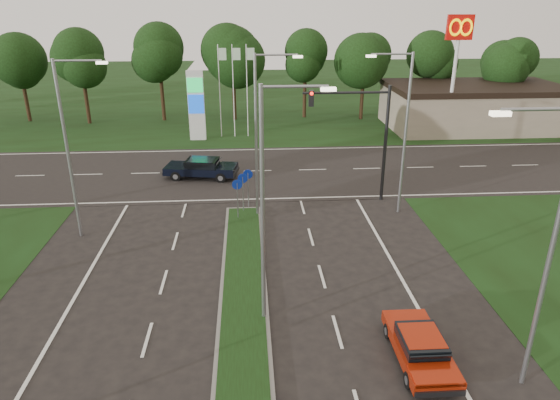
{
  "coord_description": "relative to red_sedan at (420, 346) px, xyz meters",
  "views": [
    {
      "loc": [
        0.34,
        -10.22,
        11.5
      ],
      "look_at": [
        1.88,
        12.84,
        2.2
      ],
      "focal_mm": 32.0,
      "sensor_mm": 36.0,
      "label": 1
    }
  ],
  "objects": [
    {
      "name": "red_sedan",
      "position": [
        0.0,
        0.0,
        0.0
      ],
      "size": [
        1.66,
        3.97,
        1.09
      ],
      "rotation": [
        0.0,
        0.0,
        -0.01
      ],
      "color": "#941C08",
      "rests_on": "ground"
    },
    {
      "name": "gas_pylon",
      "position": [
        -9.79,
        29.79,
        2.61
      ],
      "size": [
        5.8,
        1.26,
        8.0
      ],
      "color": "silver",
      "rests_on": "ground"
    },
    {
      "name": "streetlight_right_far",
      "position": [
        2.8,
        12.75,
        4.49
      ],
      "size": [
        2.53,
        0.22,
        9.0
      ],
      "rotation": [
        0.0,
        0.0,
        3.14
      ],
      "color": "gray",
      "rests_on": "ground"
    },
    {
      "name": "streetlight_median_far",
      "position": [
        -5.0,
        12.75,
        4.49
      ],
      "size": [
        2.53,
        0.22,
        9.0
      ],
      "color": "gray",
      "rests_on": "ground"
    },
    {
      "name": "verge_far",
      "position": [
        -6.0,
        51.75,
        -0.58
      ],
      "size": [
        160.0,
        50.0,
        0.02
      ],
      "primitive_type": "cube",
      "color": "black",
      "rests_on": "ground"
    },
    {
      "name": "streetlight_right_near",
      "position": [
        2.8,
        -1.25,
        4.49
      ],
      "size": [
        2.53,
        0.22,
        9.0
      ],
      "rotation": [
        0.0,
        0.0,
        3.14
      ],
      "color": "gray",
      "rests_on": "ground"
    },
    {
      "name": "median_signs",
      "position": [
        -6.0,
        13.15,
        1.13
      ],
      "size": [
        1.16,
        1.76,
        2.38
      ],
      "color": "gray",
      "rests_on": "ground"
    },
    {
      "name": "commercial_building",
      "position": [
        16.0,
        32.75,
        1.42
      ],
      "size": [
        16.0,
        9.0,
        4.0
      ],
      "primitive_type": "cube",
      "color": "gray",
      "rests_on": "ground"
    },
    {
      "name": "streetlight_left_far",
      "position": [
        -14.3,
        10.75,
        4.49
      ],
      "size": [
        2.53,
        0.22,
        9.0
      ],
      "color": "gray",
      "rests_on": "ground"
    },
    {
      "name": "cross_road",
      "position": [
        -6.0,
        20.75,
        -0.58
      ],
      "size": [
        160.0,
        12.0,
        0.02
      ],
      "primitive_type": "cube",
      "color": "black",
      "rests_on": "ground"
    },
    {
      "name": "median_kerb",
      "position": [
        -6.0,
        0.75,
        -0.52
      ],
      "size": [
        2.0,
        26.0,
        0.12
      ],
      "primitive_type": "cube",
      "color": "slate",
      "rests_on": "ground"
    },
    {
      "name": "navy_sedan",
      "position": [
        -8.9,
        19.62,
        0.13
      ],
      "size": [
        5.11,
        2.76,
        1.33
      ],
      "rotation": [
        0.0,
        0.0,
        1.4
      ],
      "color": "black",
      "rests_on": "ground"
    },
    {
      "name": "traffic_signal",
      "position": [
        1.19,
        14.74,
        4.07
      ],
      "size": [
        5.1,
        0.42,
        7.0
      ],
      "color": "black",
      "rests_on": "ground"
    },
    {
      "name": "mcdonalds_sign",
      "position": [
        12.0,
        28.72,
        7.4
      ],
      "size": [
        2.2,
        0.47,
        10.4
      ],
      "color": "silver",
      "rests_on": "ground"
    },
    {
      "name": "treeline_far",
      "position": [
        -5.9,
        36.68,
        6.25
      ],
      "size": [
        6.0,
        6.0,
        9.9
      ],
      "color": "black",
      "rests_on": "ground"
    },
    {
      "name": "streetlight_median_near",
      "position": [
        -5.0,
        2.75,
        4.49
      ],
      "size": [
        2.53,
        0.22,
        9.0
      ],
      "color": "gray",
      "rests_on": "ground"
    }
  ]
}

